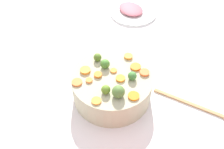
# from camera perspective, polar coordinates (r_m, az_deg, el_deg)

# --- Properties ---
(tabletop) EXTENTS (2.40, 2.40, 0.02)m
(tabletop) POSITION_cam_1_polar(r_m,az_deg,el_deg) (0.97, 0.35, -4.11)
(tabletop) COLOR silver
(tabletop) RESTS_ON ground
(serving_bowl_carrots) EXTENTS (0.30, 0.30, 0.11)m
(serving_bowl_carrots) POSITION_cam_1_polar(r_m,az_deg,el_deg) (0.90, -0.00, -2.80)
(serving_bowl_carrots) COLOR #B5B08C
(serving_bowl_carrots) RESTS_ON tabletop
(carrot_slice_0) EXTENTS (0.05, 0.05, 0.01)m
(carrot_slice_0) POSITION_cam_1_polar(r_m,az_deg,el_deg) (0.88, -6.45, 0.99)
(carrot_slice_0) COLOR orange
(carrot_slice_0) RESTS_ON serving_bowl_carrots
(carrot_slice_1) EXTENTS (0.04, 0.04, 0.01)m
(carrot_slice_1) POSITION_cam_1_polar(r_m,az_deg,el_deg) (0.87, 7.82, 0.46)
(carrot_slice_1) COLOR orange
(carrot_slice_1) RESTS_ON serving_bowl_carrots
(carrot_slice_2) EXTENTS (0.03, 0.03, 0.01)m
(carrot_slice_2) POSITION_cam_1_polar(r_m,az_deg,el_deg) (0.87, 0.08, 0.91)
(carrot_slice_2) COLOR orange
(carrot_slice_2) RESTS_ON serving_bowl_carrots
(carrot_slice_3) EXTENTS (0.04, 0.04, 0.01)m
(carrot_slice_3) POSITION_cam_1_polar(r_m,az_deg,el_deg) (0.86, -3.40, -0.07)
(carrot_slice_3) COLOR orange
(carrot_slice_3) RESTS_ON serving_bowl_carrots
(carrot_slice_4) EXTENTS (0.04, 0.04, 0.01)m
(carrot_slice_4) POSITION_cam_1_polar(r_m,az_deg,el_deg) (0.80, 5.22, -5.17)
(carrot_slice_4) COLOR orange
(carrot_slice_4) RESTS_ON serving_bowl_carrots
(carrot_slice_5) EXTENTS (0.04, 0.04, 0.01)m
(carrot_slice_5) POSITION_cam_1_polar(r_m,az_deg,el_deg) (0.84, -8.42, -1.88)
(carrot_slice_5) COLOR orange
(carrot_slice_5) RESTS_ON serving_bowl_carrots
(carrot_slice_6) EXTENTS (0.05, 0.05, 0.01)m
(carrot_slice_6) POSITION_cam_1_polar(r_m,az_deg,el_deg) (0.89, 5.70, 1.81)
(carrot_slice_6) COLOR orange
(carrot_slice_6) RESTS_ON serving_bowl_carrots
(carrot_slice_7) EXTENTS (0.03, 0.03, 0.01)m
(carrot_slice_7) POSITION_cam_1_polar(r_m,az_deg,el_deg) (0.85, -5.52, -1.41)
(carrot_slice_7) COLOR orange
(carrot_slice_7) RESTS_ON serving_bowl_carrots
(carrot_slice_8) EXTENTS (0.04, 0.04, 0.01)m
(carrot_slice_8) POSITION_cam_1_polar(r_m,az_deg,el_deg) (0.85, 2.05, -0.96)
(carrot_slice_8) COLOR orange
(carrot_slice_8) RESTS_ON serving_bowl_carrots
(carrot_slice_9) EXTENTS (0.04, 0.04, 0.01)m
(carrot_slice_9) POSITION_cam_1_polar(r_m,az_deg,el_deg) (0.93, 3.95, 4.34)
(carrot_slice_9) COLOR orange
(carrot_slice_9) RESTS_ON serving_bowl_carrots
(carrot_slice_10) EXTENTS (0.05, 0.05, 0.01)m
(carrot_slice_10) POSITION_cam_1_polar(r_m,az_deg,el_deg) (0.79, -3.78, -6.34)
(carrot_slice_10) COLOR orange
(carrot_slice_10) RESTS_ON serving_bowl_carrots
(brussels_sprout_0) EXTENTS (0.03, 0.03, 0.03)m
(brussels_sprout_0) POSITION_cam_1_polar(r_m,az_deg,el_deg) (0.80, -1.51, -3.65)
(brussels_sprout_0) COLOR olive
(brussels_sprout_0) RESTS_ON serving_bowl_carrots
(brussels_sprout_1) EXTENTS (0.03, 0.03, 0.03)m
(brussels_sprout_1) POSITION_cam_1_polar(r_m,az_deg,el_deg) (0.84, 4.90, -0.35)
(brussels_sprout_1) COLOR #448139
(brussels_sprout_1) RESTS_ON serving_bowl_carrots
(brussels_sprout_2) EXTENTS (0.04, 0.04, 0.04)m
(brussels_sprout_2) POSITION_cam_1_polar(r_m,az_deg,el_deg) (0.88, -1.53, 2.73)
(brussels_sprout_2) COLOR #4B8632
(brussels_sprout_2) RESTS_ON serving_bowl_carrots
(brussels_sprout_3) EXTENTS (0.04, 0.04, 0.04)m
(brussels_sprout_3) POSITION_cam_1_polar(r_m,az_deg,el_deg) (0.79, 1.55, -4.14)
(brussels_sprout_3) COLOR #577B38
(brussels_sprout_3) RESTS_ON serving_bowl_carrots
(brussels_sprout_4) EXTENTS (0.03, 0.03, 0.03)m
(brussels_sprout_4) POSITION_cam_1_polar(r_m,az_deg,el_deg) (0.91, -3.51, 4.15)
(brussels_sprout_4) COLOR #557727
(brussels_sprout_4) RESTS_ON serving_bowl_carrots
(wooden_spoon) EXTENTS (0.06, 0.33, 0.01)m
(wooden_spoon) POSITION_cam_1_polar(r_m,az_deg,el_deg) (0.96, 22.42, -8.15)
(wooden_spoon) COLOR tan
(wooden_spoon) RESTS_ON tabletop
(ham_plate) EXTENTS (0.26, 0.26, 0.01)m
(ham_plate) POSITION_cam_1_polar(r_m,az_deg,el_deg) (1.38, 5.12, 14.62)
(ham_plate) COLOR white
(ham_plate) RESTS_ON tabletop
(ham_slice_main) EXTENTS (0.18, 0.20, 0.02)m
(ham_slice_main) POSITION_cam_1_polar(r_m,az_deg,el_deg) (1.38, 4.57, 15.45)
(ham_slice_main) COLOR #BC5E69
(ham_slice_main) RESTS_ON ham_plate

